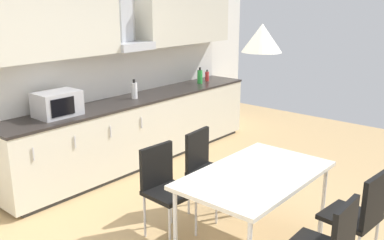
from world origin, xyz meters
The scene contains 13 objects.
wall_back centered at (0.00, 2.52, 1.26)m, with size 7.52×0.10×2.51m, color silver.
kitchen_counter centered at (0.95, 2.16, 0.45)m, with size 3.98×0.65×0.90m.
backsplash_tile centered at (0.95, 2.46, 1.19)m, with size 3.96×0.02×0.58m, color silver.
upper_wall_cabinets centered at (0.95, 2.30, 1.85)m, with size 3.96×0.40×0.67m.
microwave centered at (-0.27, 2.16, 1.04)m, with size 0.48×0.35×0.28m.
bottle_red centered at (2.47, 2.19, 0.98)m, with size 0.06×0.06×0.18m.
bottle_green centered at (2.25, 2.16, 1.01)m, with size 0.08×0.08×0.25m.
bottle_white centered at (0.88, 2.15, 1.01)m, with size 0.08×0.08×0.26m.
dining_table centered at (0.10, -0.23, 0.69)m, with size 1.39×0.83×0.74m.
chair_near_right centered at (0.40, -1.02, 0.53)m, with size 0.44×0.44×0.87m.
chair_far_left centered at (-0.21, 0.57, 0.53)m, with size 0.42×0.42×0.87m.
chair_far_right centered at (0.40, 0.57, 0.53)m, with size 0.44×0.44×0.87m.
pendant_lamp centered at (0.10, -0.23, 1.88)m, with size 0.32×0.32×0.22m, color silver.
Camera 1 is at (-2.83, -2.00, 2.18)m, focal length 40.00 mm.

